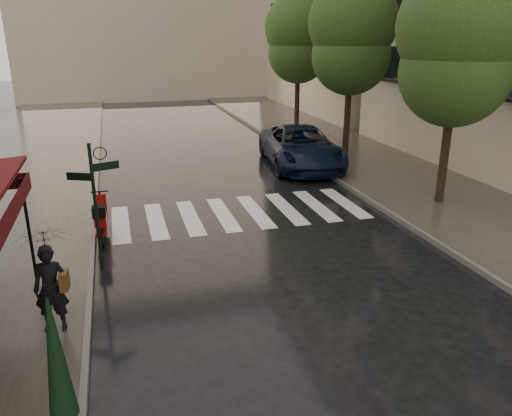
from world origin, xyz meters
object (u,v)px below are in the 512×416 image
scooter (101,220)px  parasol_front (55,353)px  parked_car (301,147)px  pedestrian_with_umbrella (45,249)px

scooter → parasol_front: 7.36m
parasol_front → parked_car: bearing=57.3°
pedestrian_with_umbrella → scooter: size_ratio=1.36×
parked_car → parasol_front: size_ratio=2.69×
pedestrian_with_umbrella → parked_car: (8.98, 10.79, -0.92)m
parked_car → parasol_front: parasol_front is taller
pedestrian_with_umbrella → parked_car: bearing=56.3°
pedestrian_with_umbrella → scooter: 4.86m
scooter → parked_car: 10.24m
pedestrian_with_umbrella → parked_car: pedestrian_with_umbrella is taller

